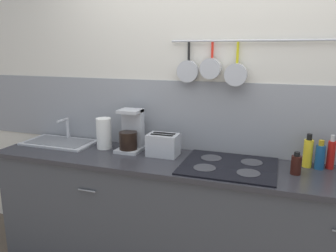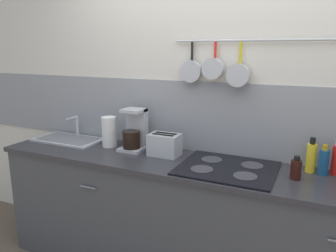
# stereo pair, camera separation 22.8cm
# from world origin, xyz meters

# --- Properties ---
(wall_back) EXTENTS (7.20, 0.16, 2.60)m
(wall_back) POSITION_xyz_m (-0.00, 0.32, 1.28)
(wall_back) COLOR silver
(wall_back) RESTS_ON ground_plane
(cabinet_base) EXTENTS (3.26, 0.55, 0.89)m
(cabinet_base) POSITION_xyz_m (0.00, -0.00, 0.44)
(cabinet_base) COLOR #3F4247
(cabinet_base) RESTS_ON ground_plane
(countertop) EXTENTS (3.30, 0.57, 0.03)m
(countertop) POSITION_xyz_m (0.00, 0.00, 0.90)
(countertop) COLOR #2D2D33
(countertop) RESTS_ON cabinet_base
(sink_basin) EXTENTS (0.59, 0.33, 0.20)m
(sink_basin) POSITION_xyz_m (-1.32, 0.11, 0.94)
(sink_basin) COLOR #B7BABF
(sink_basin) RESTS_ON countertop
(paper_towel_roll) EXTENTS (0.12, 0.12, 0.24)m
(paper_towel_roll) POSITION_xyz_m (-0.89, 0.11, 1.04)
(paper_towel_roll) COLOR white
(paper_towel_roll) RESTS_ON countertop
(coffee_maker) EXTENTS (0.18, 0.20, 0.33)m
(coffee_maker) POSITION_xyz_m (-0.66, 0.13, 1.06)
(coffee_maker) COLOR #B7BABF
(coffee_maker) RESTS_ON countertop
(toaster) EXTENTS (0.24, 0.16, 0.17)m
(toaster) POSITION_xyz_m (-0.38, 0.09, 1.00)
(toaster) COLOR #B7BABF
(toaster) RESTS_ON countertop
(cooktop) EXTENTS (0.63, 0.53, 0.01)m
(cooktop) POSITION_xyz_m (0.13, 0.01, 0.93)
(cooktop) COLOR black
(cooktop) RESTS_ON countertop
(bottle_vinegar) EXTENTS (0.07, 0.07, 0.15)m
(bottle_vinegar) POSITION_xyz_m (0.55, 0.01, 0.99)
(bottle_vinegar) COLOR #33140F
(bottle_vinegar) RESTS_ON countertop
(bottle_olive_oil) EXTENTS (0.06, 0.06, 0.23)m
(bottle_olive_oil) POSITION_xyz_m (0.62, 0.18, 1.02)
(bottle_olive_oil) COLOR yellow
(bottle_olive_oil) RESTS_ON countertop
(bottle_cooking_wine) EXTENTS (0.06, 0.06, 0.20)m
(bottle_cooking_wine) POSITION_xyz_m (0.70, 0.17, 1.01)
(bottle_cooking_wine) COLOR navy
(bottle_cooking_wine) RESTS_ON countertop
(bottle_hot_sauce) EXTENTS (0.05, 0.05, 0.23)m
(bottle_hot_sauce) POSITION_xyz_m (0.76, 0.20, 1.02)
(bottle_hot_sauce) COLOR red
(bottle_hot_sauce) RESTS_ON countertop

